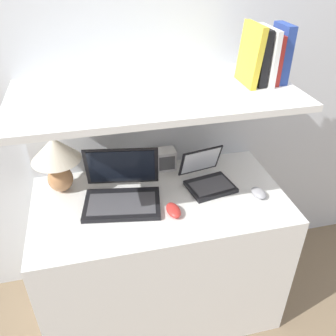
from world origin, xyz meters
TOP-DOWN VIEW (x-y plane):
  - wall_back at (0.00, 0.70)m, footprint 6.00×0.05m
  - desk at (0.00, 0.32)m, footprint 1.19×0.63m
  - back_riser at (0.00, 0.65)m, footprint 1.19×0.04m
  - shelf at (0.00, 0.39)m, footprint 1.19×0.57m
  - table_lamp at (-0.45, 0.50)m, footprint 0.23×0.23m
  - laptop_large at (-0.17, 0.35)m, footprint 0.39×0.33m
  - laptop_small at (0.25, 0.37)m, footprint 0.26×0.26m
  - computer_mouse at (0.04, 0.20)m, footprint 0.07×0.11m
  - second_mouse at (0.46, 0.23)m, footprint 0.07×0.10m
  - router_box at (0.08, 0.57)m, footprint 0.10×0.09m
  - book_blue at (0.55, 0.39)m, footprint 0.04×0.13m
  - book_red at (0.51, 0.39)m, footprint 0.02×0.14m
  - book_white at (0.48, 0.39)m, footprint 0.02×0.18m
  - book_black at (0.45, 0.39)m, footprint 0.03×0.15m
  - book_yellow at (0.41, 0.39)m, footprint 0.05×0.18m

SIDE VIEW (x-z plane):
  - desk at x=0.00m, z-range 0.00..0.77m
  - back_riser at x=0.00m, z-range 0.00..1.25m
  - computer_mouse at x=0.04m, z-range 0.77..0.81m
  - second_mouse at x=0.46m, z-range 0.77..0.81m
  - laptop_small at x=0.25m, z-range 0.72..0.90m
  - laptop_large at x=-0.17m, z-range 0.70..0.94m
  - router_box at x=0.08m, z-range 0.77..0.88m
  - table_lamp at x=-0.45m, z-range 0.82..1.11m
  - wall_back at x=0.00m, z-range 0.00..2.40m
  - shelf at x=0.00m, z-range 1.25..1.28m
  - book_red at x=0.51m, z-range 1.28..1.48m
  - book_white at x=0.48m, z-range 1.28..1.51m
  - book_black at x=0.45m, z-range 1.28..1.51m
  - book_blue at x=0.55m, z-range 1.28..1.52m
  - book_yellow at x=0.41m, z-range 1.28..1.53m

